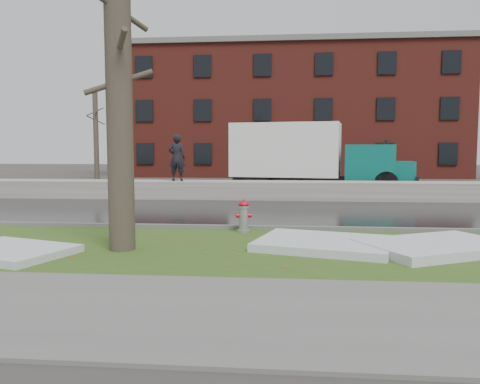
# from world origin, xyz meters

# --- Properties ---
(ground) EXTENTS (120.00, 120.00, 0.00)m
(ground) POSITION_xyz_m (0.00, 0.00, 0.00)
(ground) COLOR #47423D
(ground) RESTS_ON ground
(verge) EXTENTS (60.00, 4.50, 0.04)m
(verge) POSITION_xyz_m (0.00, -1.25, 0.02)
(verge) COLOR #254717
(verge) RESTS_ON ground
(sidewalk) EXTENTS (60.00, 3.00, 0.05)m
(sidewalk) POSITION_xyz_m (0.00, -5.00, 0.03)
(sidewalk) COLOR slate
(sidewalk) RESTS_ON ground
(road) EXTENTS (60.00, 7.00, 0.03)m
(road) POSITION_xyz_m (0.00, 4.50, 0.01)
(road) COLOR black
(road) RESTS_ON ground
(parking_lot) EXTENTS (60.00, 9.00, 0.03)m
(parking_lot) POSITION_xyz_m (0.00, 13.00, 0.01)
(parking_lot) COLOR slate
(parking_lot) RESTS_ON ground
(curb) EXTENTS (60.00, 0.15, 0.14)m
(curb) POSITION_xyz_m (0.00, 1.00, 0.07)
(curb) COLOR slate
(curb) RESTS_ON ground
(snowbank) EXTENTS (60.00, 1.60, 0.75)m
(snowbank) POSITION_xyz_m (0.00, 8.70, 0.38)
(snowbank) COLOR #BAB2AA
(snowbank) RESTS_ON ground
(brick_building) EXTENTS (26.00, 12.00, 10.00)m
(brick_building) POSITION_xyz_m (2.00, 30.00, 5.00)
(brick_building) COLOR maroon
(brick_building) RESTS_ON ground
(bg_tree_left) EXTENTS (1.40, 1.62, 6.50)m
(bg_tree_left) POSITION_xyz_m (-12.00, 22.00, 3.33)
(bg_tree_left) COLOR brown
(bg_tree_left) RESTS_ON ground
(bg_tree_center) EXTENTS (1.40, 1.62, 6.50)m
(bg_tree_center) POSITION_xyz_m (-6.00, 26.00, 3.33)
(bg_tree_center) COLOR brown
(bg_tree_center) RESTS_ON ground
(fire_hydrant) EXTENTS (0.39, 0.36, 0.79)m
(fire_hydrant) POSITION_xyz_m (0.37, 0.61, 0.46)
(fire_hydrant) COLOR gray
(fire_hydrant) RESTS_ON verge
(tree) EXTENTS (1.25, 1.44, 6.37)m
(tree) POSITION_xyz_m (-1.87, -1.60, 3.25)
(tree) COLOR brown
(tree) RESTS_ON verge
(box_truck) EXTENTS (10.24, 3.72, 3.38)m
(box_truck) POSITION_xyz_m (2.52, 12.84, 1.78)
(box_truck) COLOR black
(box_truck) RESTS_ON ground
(worker) EXTENTS (0.71, 0.47, 1.94)m
(worker) POSITION_xyz_m (-3.08, 8.63, 1.72)
(worker) COLOR black
(worker) RESTS_ON snowbank
(snow_patch_near) EXTENTS (3.04, 2.62, 0.16)m
(snow_patch_near) POSITION_xyz_m (2.15, -1.03, 0.12)
(snow_patch_near) COLOR silver
(snow_patch_near) RESTS_ON verge
(snow_patch_far) EXTENTS (2.59, 2.21, 0.14)m
(snow_patch_far) POSITION_xyz_m (-3.84, -2.28, 0.11)
(snow_patch_far) COLOR silver
(snow_patch_far) RESTS_ON verge
(snow_patch_side) EXTENTS (3.31, 2.86, 0.18)m
(snow_patch_side) POSITION_xyz_m (4.31, -1.20, 0.13)
(snow_patch_side) COLOR silver
(snow_patch_side) RESTS_ON verge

